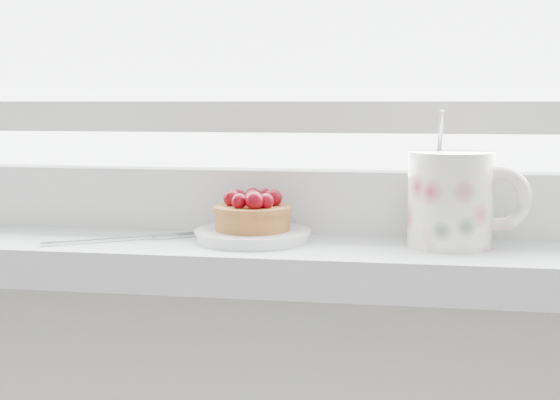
% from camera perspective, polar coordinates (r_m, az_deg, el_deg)
% --- Properties ---
extents(saucer, '(0.12, 0.12, 0.01)m').
position_cam_1_polar(saucer, '(0.83, -2.01, -2.60)').
color(saucer, white).
rests_on(saucer, windowsill).
extents(raspberry_tart, '(0.08, 0.08, 0.04)m').
position_cam_1_polar(raspberry_tart, '(0.83, -2.01, -0.91)').
color(raspberry_tart, brown).
rests_on(raspberry_tart, saucer).
extents(floral_mug, '(0.13, 0.09, 0.14)m').
position_cam_1_polar(floral_mug, '(0.81, 12.58, 0.19)').
color(floral_mug, white).
rests_on(floral_mug, windowsill).
extents(fork, '(0.15, 0.11, 0.00)m').
position_cam_1_polar(fork, '(0.85, -11.41, -2.81)').
color(fork, silver).
rests_on(fork, windowsill).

